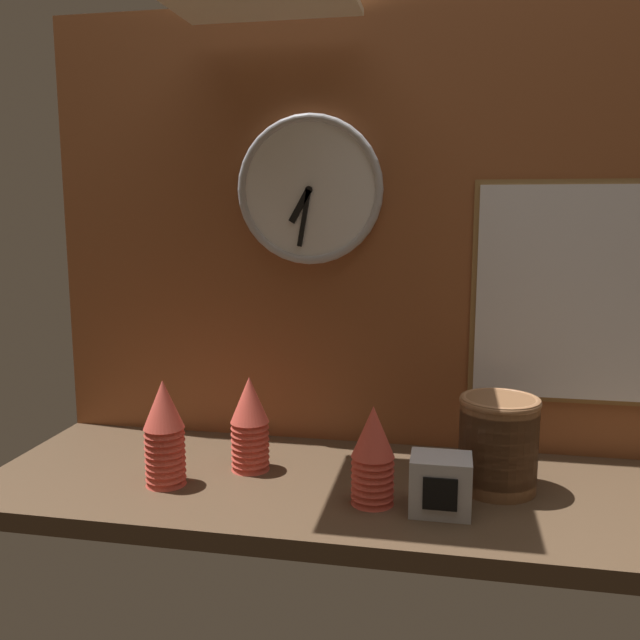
{
  "coord_description": "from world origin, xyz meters",
  "views": [
    {
      "loc": [
        0.19,
        -1.37,
        0.58
      ],
      "look_at": [
        -0.08,
        0.04,
        0.34
      ],
      "focal_mm": 38.0,
      "sensor_mm": 36.0,
      "label": 1
    }
  ],
  "objects": [
    {
      "name": "menu_board",
      "position": [
        0.45,
        0.24,
        0.39
      ],
      "size": [
        0.42,
        0.01,
        0.51
      ],
      "color": "olive"
    },
    {
      "name": "wall_clock",
      "position": [
        -0.15,
        0.23,
        0.62
      ],
      "size": [
        0.35,
        0.03,
        0.35
      ],
      "color": "white"
    },
    {
      "name": "cup_stack_center_left",
      "position": [
        -0.24,
        0.02,
        0.11
      ],
      "size": [
        0.09,
        0.09,
        0.21
      ],
      "color": "#DB4C3D",
      "rests_on": "ground_plane"
    },
    {
      "name": "cup_stack_left",
      "position": [
        -0.39,
        -0.09,
        0.11
      ],
      "size": [
        0.09,
        0.09,
        0.23
      ],
      "color": "#DB4C3D",
      "rests_on": "ground_plane"
    },
    {
      "name": "bowl_stack_right",
      "position": [
        0.3,
        0.02,
        0.1
      ],
      "size": [
        0.17,
        0.17,
        0.2
      ],
      "color": "brown",
      "rests_on": "ground_plane"
    },
    {
      "name": "ground_plane",
      "position": [
        0.0,
        0.0,
        -0.02
      ],
      "size": [
        1.6,
        0.56,
        0.04
      ],
      "primitive_type": "cube",
      "color": "#4C3826"
    },
    {
      "name": "cup_stack_center_right",
      "position": [
        0.05,
        -0.1,
        0.1
      ],
      "size": [
        0.09,
        0.09,
        0.2
      ],
      "color": "#DB4C3D",
      "rests_on": "ground_plane"
    },
    {
      "name": "napkin_dispenser",
      "position": [
        0.18,
        -0.12,
        0.06
      ],
      "size": [
        0.12,
        0.09,
        0.11
      ],
      "color": "#B7B7BC",
      "rests_on": "ground_plane"
    },
    {
      "name": "wall_tiled_back",
      "position": [
        0.0,
        0.27,
        0.53
      ],
      "size": [
        1.6,
        0.03,
        1.05
      ],
      "color": "brown",
      "rests_on": "ground_plane"
    }
  ]
}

